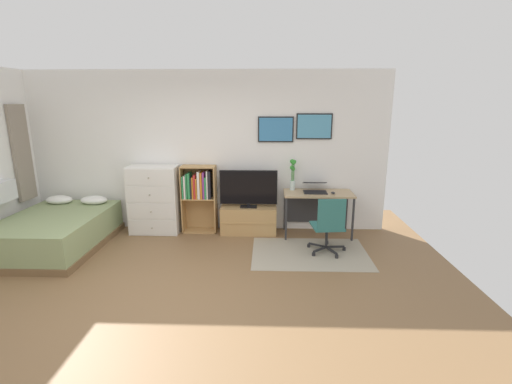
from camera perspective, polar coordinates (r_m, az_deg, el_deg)
name	(u,v)px	position (r m, az deg, el deg)	size (l,w,h in m)	color
ground_plane	(176,298)	(4.42, -12.47, -15.94)	(7.20, 7.20, 0.00)	brown
wall_back_with_posters	(208,152)	(6.27, -7.55, 6.28)	(6.12, 0.09, 2.70)	white
area_rug	(310,253)	(5.51, 8.45, -9.49)	(1.70, 1.20, 0.01)	#9E937F
bed	(56,231)	(6.35, -28.92, -5.42)	(1.36, 1.90, 0.65)	brown
dresser	(154,200)	(6.37, -15.69, -1.18)	(0.82, 0.46, 1.15)	white
bookshelf	(198,192)	(6.21, -9.04, 0.04)	(0.58, 0.30, 1.15)	tan
tv_stand	(249,220)	(6.20, -1.16, -4.38)	(0.94, 0.41, 0.46)	tan
television	(248,189)	(6.03, -1.19, 0.52)	(0.96, 0.16, 0.63)	black
desk	(317,200)	(6.14, 9.62, -1.18)	(1.13, 0.56, 0.74)	tan
office_chair	(329,224)	(5.39, 11.40, -4.98)	(0.57, 0.58, 0.86)	#232326
laptop	(315,188)	(6.07, 9.24, 0.67)	(0.38, 0.41, 0.17)	black
computer_mouse	(333,193)	(5.99, 12.04, -0.12)	(0.06, 0.10, 0.03)	#262628
bamboo_vase	(293,174)	(6.09, 5.79, 2.89)	(0.11, 0.10, 0.52)	silver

